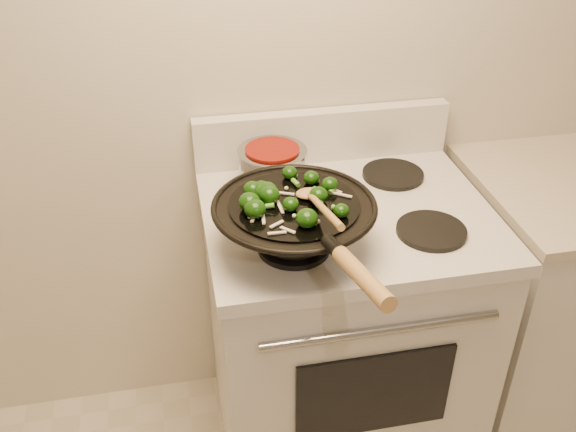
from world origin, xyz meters
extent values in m
plane|color=beige|center=(0.00, 1.50, 1.30)|extent=(3.50, 0.00, 3.50)
cube|color=silver|center=(-0.10, 1.17, 0.44)|extent=(0.76, 0.64, 0.88)
cube|color=silver|center=(-0.10, 1.17, 0.90)|extent=(0.78, 0.66, 0.04)
cube|color=silver|center=(-0.10, 1.47, 1.00)|extent=(0.78, 0.05, 0.16)
cylinder|color=gray|center=(-0.10, 0.84, 0.78)|extent=(0.60, 0.02, 0.02)
cube|color=black|center=(-0.10, 0.84, 0.55)|extent=(0.42, 0.01, 0.28)
cylinder|color=black|center=(-0.28, 1.02, 0.93)|extent=(0.18, 0.18, 0.01)
cylinder|color=black|center=(0.08, 1.02, 0.93)|extent=(0.18, 0.18, 0.01)
cylinder|color=black|center=(-0.28, 1.32, 0.93)|extent=(0.18, 0.18, 0.01)
cylinder|color=black|center=(0.08, 1.32, 0.93)|extent=(0.18, 0.18, 0.01)
torus|color=black|center=(-0.28, 1.02, 1.05)|extent=(0.40, 0.40, 0.01)
cylinder|color=black|center=(-0.28, 1.02, 1.05)|extent=(0.31, 0.31, 0.01)
cylinder|color=black|center=(-0.24, 0.80, 1.08)|extent=(0.04, 0.07, 0.04)
cylinder|color=#9F753E|center=(-0.21, 0.67, 1.09)|extent=(0.07, 0.21, 0.06)
ellipsoid|color=black|center=(-0.21, 1.10, 1.07)|extent=(0.04, 0.04, 0.03)
cylinder|color=#40782B|center=(-0.20, 1.10, 1.06)|extent=(0.02, 0.02, 0.01)
ellipsoid|color=black|center=(-0.18, 0.95, 1.07)|extent=(0.04, 0.04, 0.03)
ellipsoid|color=black|center=(-0.18, 1.06, 1.07)|extent=(0.04, 0.04, 0.03)
ellipsoid|color=black|center=(-0.33, 1.04, 1.07)|extent=(0.05, 0.05, 0.04)
cylinder|color=#40782B|center=(-0.32, 1.04, 1.06)|extent=(0.02, 0.02, 0.01)
ellipsoid|color=black|center=(-0.29, 0.99, 1.07)|extent=(0.04, 0.04, 0.03)
ellipsoid|color=black|center=(-0.34, 1.08, 1.07)|extent=(0.04, 0.04, 0.04)
ellipsoid|color=black|center=(-0.37, 1.07, 1.07)|extent=(0.05, 0.05, 0.04)
cylinder|color=#40782B|center=(-0.35, 1.07, 1.06)|extent=(0.01, 0.02, 0.02)
ellipsoid|color=black|center=(-0.38, 1.01, 1.07)|extent=(0.05, 0.05, 0.04)
ellipsoid|color=black|center=(-0.34, 1.06, 1.07)|extent=(0.04, 0.04, 0.04)
ellipsoid|color=black|center=(-0.27, 0.92, 1.07)|extent=(0.05, 0.05, 0.04)
cylinder|color=#40782B|center=(-0.25, 0.92, 1.06)|extent=(0.02, 0.02, 0.02)
ellipsoid|color=black|center=(-0.37, 0.98, 1.07)|extent=(0.05, 0.05, 0.04)
ellipsoid|color=black|center=(-0.33, 1.06, 1.07)|extent=(0.05, 0.05, 0.04)
ellipsoid|color=black|center=(-0.26, 1.14, 1.07)|extent=(0.04, 0.04, 0.03)
cylinder|color=#40782B|center=(-0.25, 1.14, 1.06)|extent=(0.02, 0.02, 0.02)
ellipsoid|color=black|center=(-0.22, 1.02, 1.07)|extent=(0.05, 0.05, 0.04)
cube|color=silver|center=(-0.17, 1.06, 1.06)|extent=(0.03, 0.04, 0.00)
cube|color=silver|center=(-0.16, 1.03, 1.06)|extent=(0.05, 0.04, 0.00)
cube|color=silver|center=(-0.29, 1.07, 1.06)|extent=(0.05, 0.03, 0.00)
cube|color=silver|center=(-0.31, 1.01, 1.06)|extent=(0.01, 0.05, 0.00)
cube|color=silver|center=(-0.33, 0.94, 1.06)|extent=(0.04, 0.03, 0.00)
cube|color=silver|center=(-0.34, 0.90, 1.06)|extent=(0.04, 0.01, 0.00)
cube|color=silver|center=(-0.31, 0.91, 1.06)|extent=(0.03, 0.03, 0.00)
cube|color=silver|center=(-0.38, 0.98, 1.06)|extent=(0.03, 0.05, 0.00)
cube|color=silver|center=(-0.36, 0.97, 1.06)|extent=(0.01, 0.04, 0.00)
cube|color=silver|center=(-0.37, 0.99, 1.06)|extent=(0.04, 0.03, 0.00)
cylinder|color=#4F932F|center=(-0.22, 1.01, 1.06)|extent=(0.02, 0.02, 0.02)
cylinder|color=#4F932F|center=(-0.25, 1.10, 1.06)|extent=(0.02, 0.03, 0.01)
cylinder|color=#4F932F|center=(-0.18, 1.05, 1.06)|extent=(0.03, 0.03, 0.02)
cylinder|color=#4F932F|center=(-0.22, 1.06, 1.06)|extent=(0.03, 0.02, 0.01)
cylinder|color=#4F932F|center=(-0.38, 0.98, 1.06)|extent=(0.02, 0.03, 0.02)
cylinder|color=#4F932F|center=(-0.19, 0.97, 1.06)|extent=(0.02, 0.03, 0.02)
cylinder|color=#4F932F|center=(-0.34, 1.01, 1.06)|extent=(0.01, 0.02, 0.02)
sphere|color=beige|center=(-0.29, 0.96, 1.06)|extent=(0.01, 0.01, 0.01)
sphere|color=beige|center=(-0.24, 0.93, 1.06)|extent=(0.01, 0.01, 0.01)
sphere|color=beige|center=(-0.28, 1.09, 1.06)|extent=(0.01, 0.01, 0.01)
ellipsoid|color=#9F753E|center=(-0.23, 1.04, 1.06)|extent=(0.07, 0.05, 0.02)
cylinder|color=#9F753E|center=(-0.23, 0.91, 1.10)|extent=(0.02, 0.26, 0.09)
cylinder|color=gray|center=(-0.28, 1.32, 0.99)|extent=(0.19, 0.19, 0.11)
cylinder|color=#6B0D05|center=(-0.28, 1.32, 1.05)|extent=(0.15, 0.15, 0.01)
cylinder|color=black|center=(-0.31, 1.17, 1.04)|extent=(0.04, 0.12, 0.02)
camera|label=1|loc=(-0.54, -0.24, 1.86)|focal=40.00mm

